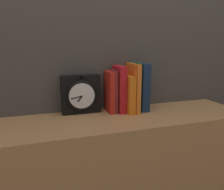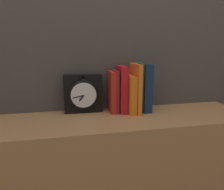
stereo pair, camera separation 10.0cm
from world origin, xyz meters
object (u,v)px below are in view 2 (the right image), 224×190
Objects in this scene: book_slot2_red at (122,89)px; book_slot3_orange at (130,94)px; book_slot1_maroon at (115,91)px; clock at (83,94)px; book_slot0_red at (111,92)px; book_slot6_navy at (145,87)px; book_slot4_orange at (135,88)px; book_slot5_green at (138,87)px.

book_slot2_red reaches higher than book_slot3_orange.
book_slot1_maroon is 0.03m from book_slot2_red.
book_slot0_red reaches higher than clock.
book_slot1_maroon is at bearing 176.84° from book_slot6_navy.
book_slot0_red is at bearing 177.02° from book_slot6_navy.
clock is 1.05× the size of book_slot3_orange.
book_slot4_orange is at bearing -13.25° from book_slot1_maroon.
book_slot5_green is (0.09, 0.00, 0.01)m from book_slot2_red.
book_slot2_red reaches higher than book_slot0_red.
book_slot5_green is (0.02, 0.02, 0.00)m from book_slot4_orange.
clock is 0.81× the size of book_slot6_navy.
book_slot1_maroon is at bearing -8.15° from clock.
book_slot2_red is 0.96× the size of book_slot6_navy.
book_slot5_green reaches higher than book_slot1_maroon.
book_slot5_green reaches higher than book_slot2_red.
clock is at bearing 169.44° from book_slot3_orange.
clock is 0.27m from book_slot4_orange.
book_slot0_red is 0.17m from book_slot6_navy.
book_slot6_navy is at bearing 7.75° from book_slot3_orange.
book_slot6_navy is (0.03, -0.01, -0.00)m from book_slot5_green.
book_slot6_navy is (0.17, -0.01, 0.02)m from book_slot0_red.
book_slot4_orange is (0.07, -0.02, 0.01)m from book_slot2_red.
book_slot1_maroon reaches higher than book_slot3_orange.
book_slot1_maroon is at bearing 163.99° from book_slot3_orange.
book_slot0_red is at bearing 167.14° from book_slot3_orange.
book_slot4_orange reaches higher than book_slot3_orange.
book_slot0_red is 1.10× the size of book_slot3_orange.
book_slot1_maroon is at bearing 166.75° from book_slot4_orange.
book_slot2_red is at bearing -6.96° from book_slot0_red.
book_slot1_maroon is 1.13× the size of book_slot3_orange.
book_slot3_orange is 0.77× the size of book_slot4_orange.
book_slot1_maroon is (0.02, -0.00, 0.00)m from book_slot0_red.
book_slot3_orange is (0.09, -0.02, -0.01)m from book_slot0_red.
book_slot3_orange is at bearing -20.57° from book_slot2_red.
book_slot1_maroon is at bearing -1.59° from book_slot0_red.
clock is 0.23m from book_slot3_orange.
book_slot0_red is 0.98× the size of book_slot1_maroon.
book_slot3_orange is 0.06m from book_slot5_green.
book_slot0_red is 0.14m from book_slot5_green.
book_slot5_green reaches higher than book_slot4_orange.
clock is 0.20m from book_slot2_red.
book_slot2_red is at bearing 178.73° from book_slot6_navy.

